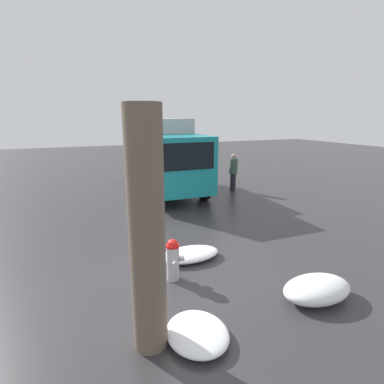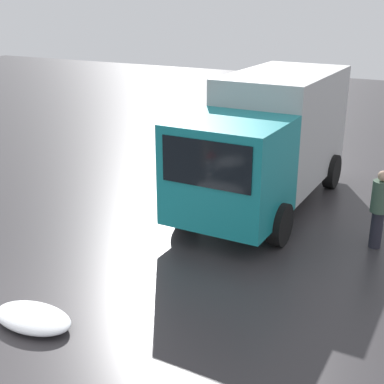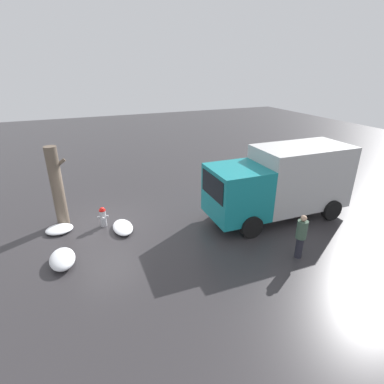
{
  "view_description": "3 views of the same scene",
  "coord_description": "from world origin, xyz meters",
  "views": [
    {
      "loc": [
        -5.17,
        1.76,
        3.2
      ],
      "look_at": [
        2.86,
        -1.62,
        1.0
      ],
      "focal_mm": 28.0,
      "sensor_mm": 36.0,
      "label": 1
    },
    {
      "loc": [
        -4.53,
        -6.17,
        4.87
      ],
      "look_at": [
        4.06,
        -1.7,
        1.29
      ],
      "focal_mm": 50.0,
      "sensor_mm": 36.0,
      "label": 2
    },
    {
      "loc": [
        -0.84,
        -11.62,
        6.25
      ],
      "look_at": [
        3.66,
        -0.86,
        1.29
      ],
      "focal_mm": 28.0,
      "sensor_mm": 36.0,
      "label": 3
    }
  ],
  "objects": [
    {
      "name": "ground_plane",
      "position": [
        0.0,
        0.0,
        0.0
      ],
      "size": [
        60.0,
        60.0,
        0.0
      ],
      "primitive_type": "plane",
      "color": "#333033"
    },
    {
      "name": "pedestrian",
      "position": [
        6.01,
        -4.91,
        0.9
      ],
      "size": [
        0.36,
        0.36,
        1.64
      ],
      "rotation": [
        0.0,
        0.0,
        0.1
      ],
      "color": "#23232D",
      "rests_on": "ground_plane"
    },
    {
      "name": "snow_pile_curbside",
      "position": [
        -1.73,
        0.23,
        0.1
      ],
      "size": [
        1.06,
        0.91,
        0.2
      ],
      "color": "white",
      "rests_on": "ground_plane"
    },
    {
      "name": "tree_trunk",
      "position": [
        -1.56,
        0.88,
        1.7
      ],
      "size": [
        0.73,
        0.48,
        3.37
      ],
      "color": "#6B5B4C",
      "rests_on": "ground_plane"
    },
    {
      "name": "snow_pile_by_tree",
      "position": [
        0.67,
        -0.65,
        0.12
      ],
      "size": [
        0.78,
        1.39,
        0.24
      ],
      "color": "white",
      "rests_on": "ground_plane"
    },
    {
      "name": "delivery_truck",
      "position": [
        7.33,
        -2.06,
        1.66
      ],
      "size": [
        6.3,
        2.61,
        3.11
      ],
      "rotation": [
        0.0,
        0.0,
        1.55
      ],
      "color": "teal",
      "rests_on": "ground_plane"
    },
    {
      "name": "snow_pile_by_hydrant",
      "position": [
        -1.65,
        -2.16,
        0.2
      ],
      "size": [
        0.83,
        1.34,
        0.39
      ],
      "color": "white",
      "rests_on": "ground_plane"
    },
    {
      "name": "fire_hydrant",
      "position": [
        -0.0,
        -0.0,
        0.44
      ],
      "size": [
        0.46,
        0.37,
        0.86
      ],
      "rotation": [
        0.0,
        0.0,
        4.59
      ],
      "color": "#B7B7BC",
      "rests_on": "ground_plane"
    }
  ]
}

